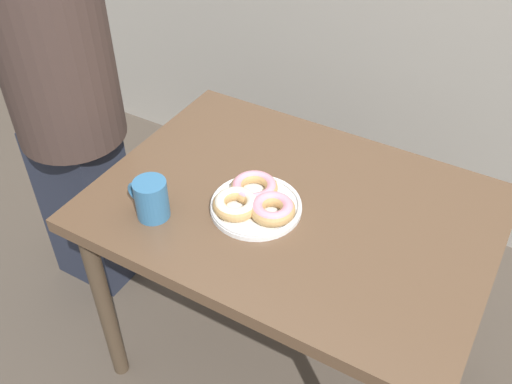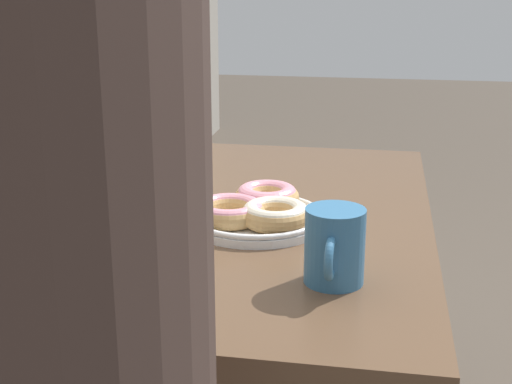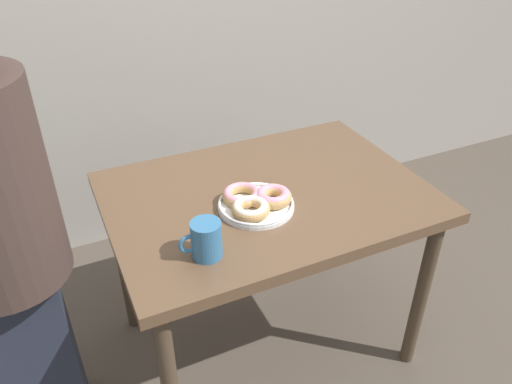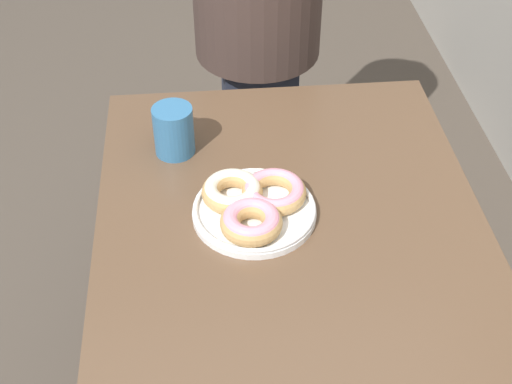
{
  "view_description": "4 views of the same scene",
  "coord_description": "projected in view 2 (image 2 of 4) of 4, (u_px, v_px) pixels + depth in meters",
  "views": [
    {
      "loc": [
        0.48,
        -0.87,
        1.73
      ],
      "look_at": [
        -0.07,
        0.09,
        0.78
      ],
      "focal_mm": 40.0,
      "sensor_mm": 36.0,
      "label": 1
    },
    {
      "loc": [
        -1.23,
        -0.12,
        1.14
      ],
      "look_at": [
        -0.07,
        0.09,
        0.78
      ],
      "focal_mm": 50.0,
      "sensor_mm": 36.0,
      "label": 2
    },
    {
      "loc": [
        -0.62,
        -1.08,
        1.61
      ],
      "look_at": [
        -0.07,
        0.09,
        0.78
      ],
      "focal_mm": 35.0,
      "sensor_mm": 36.0,
      "label": 3
    },
    {
      "loc": [
        0.93,
        -0.0,
        1.66
      ],
      "look_at": [
        -0.07,
        0.09,
        0.78
      ],
      "focal_mm": 50.0,
      "sensor_mm": 36.0,
      "label": 4
    }
  ],
  "objects": [
    {
      "name": "dining_table",
      "position": [
        227.0,
        251.0,
        1.35
      ],
      "size": [
        1.05,
        0.75,
        0.72
      ],
      "color": "brown",
      "rests_on": "ground_plane"
    },
    {
      "name": "coffee_mug",
      "position": [
        334.0,
        246.0,
        1.0
      ],
      "size": [
        0.12,
        0.09,
        0.11
      ],
      "color": "teal",
      "rests_on": "dining_table"
    },
    {
      "name": "donut_plate",
      "position": [
        257.0,
        211.0,
        1.24
      ],
      "size": [
        0.24,
        0.25,
        0.06
      ],
      "color": "white",
      "rests_on": "dining_table"
    }
  ]
}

